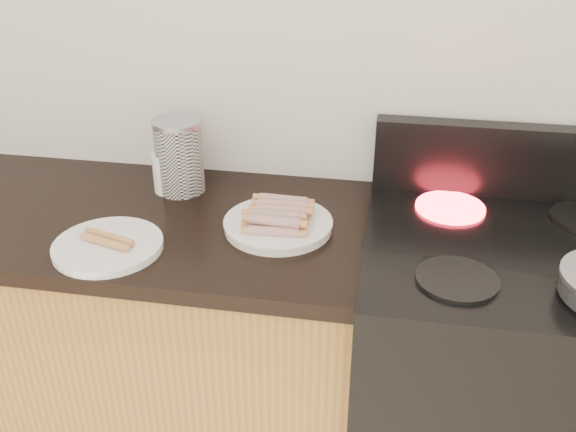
% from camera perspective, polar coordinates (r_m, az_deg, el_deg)
% --- Properties ---
extents(wall_back, '(4.00, 0.04, 2.60)m').
position_cam_1_polar(wall_back, '(1.80, -4.87, 15.60)').
color(wall_back, silver).
rests_on(wall_back, ground).
extents(cabinet_base, '(2.20, 0.59, 0.86)m').
position_cam_1_polar(cabinet_base, '(2.20, -24.18, -9.59)').
color(cabinet_base, olive).
rests_on(cabinet_base, floor).
extents(stove, '(0.76, 0.65, 0.91)m').
position_cam_1_polar(stove, '(1.88, 18.06, -14.65)').
color(stove, black).
rests_on(stove, floor).
extents(stove_panel, '(0.76, 0.06, 0.20)m').
position_cam_1_polar(stove_panel, '(1.82, 19.74, 4.56)').
color(stove_panel, black).
rests_on(stove_panel, stove).
extents(burner_near_left, '(0.18, 0.18, 0.01)m').
position_cam_1_polar(burner_near_left, '(1.44, 14.80, -5.48)').
color(burner_near_left, black).
rests_on(burner_near_left, stove).
extents(burner_far_left, '(0.18, 0.18, 0.01)m').
position_cam_1_polar(burner_far_left, '(1.74, 14.22, 0.74)').
color(burner_far_left, '#FF1E2D').
rests_on(burner_far_left, stove).
extents(main_plate, '(0.31, 0.31, 0.02)m').
position_cam_1_polar(main_plate, '(1.61, -0.89, -0.87)').
color(main_plate, white).
rests_on(main_plate, counter_slab).
extents(side_plate, '(0.31, 0.31, 0.02)m').
position_cam_1_polar(side_plate, '(1.58, -15.71, -2.59)').
color(side_plate, white).
rests_on(side_plate, counter_slab).
extents(hotdog_pile, '(0.12, 0.17, 0.05)m').
position_cam_1_polar(hotdog_pile, '(1.60, -0.89, 0.15)').
color(hotdog_pile, brown).
rests_on(hotdog_pile, main_plate).
extents(plain_sausages, '(0.13, 0.08, 0.02)m').
position_cam_1_polar(plain_sausages, '(1.57, -15.80, -2.00)').
color(plain_sausages, '#B76C30').
rests_on(plain_sausages, side_plate).
extents(canister, '(0.13, 0.13, 0.21)m').
position_cam_1_polar(canister, '(1.79, -9.64, 5.29)').
color(canister, white).
rests_on(canister, counter_slab).
extents(mug, '(0.11, 0.11, 0.11)m').
position_cam_1_polar(mug, '(1.82, -10.52, 3.85)').
color(mug, white).
rests_on(mug, counter_slab).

